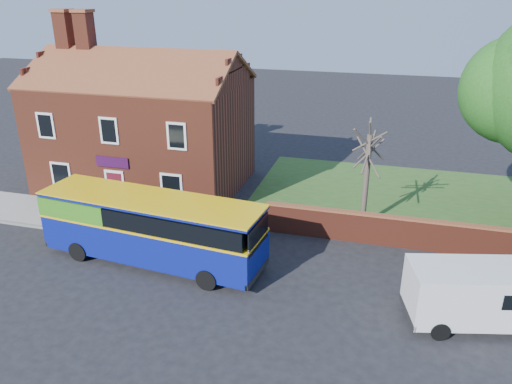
% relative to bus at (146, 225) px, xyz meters
% --- Properties ---
extents(ground, '(120.00, 120.00, 0.00)m').
position_rel_bus_xyz_m(ground, '(2.55, -2.57, -1.80)').
color(ground, black).
rests_on(ground, ground).
extents(pavement, '(18.00, 3.50, 0.12)m').
position_rel_bus_xyz_m(pavement, '(-4.45, 3.18, -1.74)').
color(pavement, gray).
rests_on(pavement, ground).
extents(kerb, '(18.00, 0.15, 0.14)m').
position_rel_bus_xyz_m(kerb, '(-4.45, 1.43, -1.73)').
color(kerb, slate).
rests_on(kerb, ground).
extents(grass_strip, '(26.00, 12.00, 0.04)m').
position_rel_bus_xyz_m(grass_strip, '(15.55, 10.43, -1.78)').
color(grass_strip, '#426B28').
rests_on(grass_strip, ground).
extents(shop_building, '(12.30, 8.13, 10.50)m').
position_rel_bus_xyz_m(shop_building, '(-4.47, 8.93, 1.61)').
color(shop_building, brown).
rests_on(shop_building, ground).
extents(boundary_wall, '(22.00, 0.38, 1.60)m').
position_rel_bus_xyz_m(boundary_wall, '(15.55, 4.43, -0.99)').
color(boundary_wall, maroon).
rests_on(boundary_wall, ground).
extents(bus, '(10.65, 3.68, 3.18)m').
position_rel_bus_xyz_m(bus, '(0.00, 0.00, 0.00)').
color(bus, navy).
rests_on(bus, ground).
extents(van_near, '(5.76, 3.38, 2.37)m').
position_rel_bus_xyz_m(van_near, '(14.27, -0.99, -0.47)').
color(van_near, silver).
rests_on(van_near, ground).
extents(bare_tree, '(2.07, 2.47, 5.52)m').
position_rel_bus_xyz_m(bare_tree, '(9.40, 6.30, 1.03)').
color(bare_tree, '#4C4238').
rests_on(bare_tree, ground).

